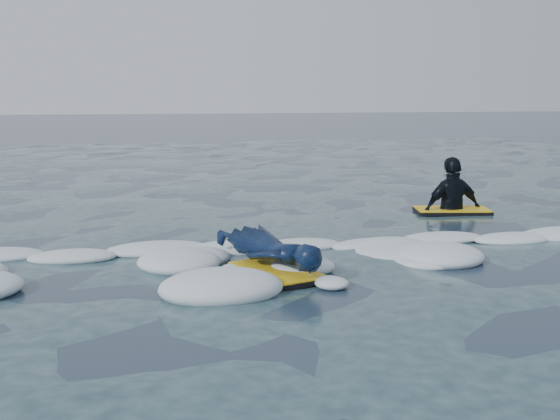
# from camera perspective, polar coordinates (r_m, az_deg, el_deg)

# --- Properties ---
(ground) EXTENTS (120.00, 120.00, 0.00)m
(ground) POSITION_cam_1_polar(r_m,az_deg,el_deg) (7.25, -6.23, -6.21)
(ground) COLOR #172338
(ground) RESTS_ON ground
(foam_band) EXTENTS (12.00, 3.10, 0.30)m
(foam_band) POSITION_cam_1_polar(r_m,az_deg,el_deg) (8.24, -7.03, -4.29)
(foam_band) COLOR white
(foam_band) RESTS_ON ground
(prone_woman_unit) EXTENTS (1.20, 1.82, 0.45)m
(prone_woman_unit) POSITION_cam_1_polar(r_m,az_deg,el_deg) (7.74, -0.66, -3.38)
(prone_woman_unit) COLOR black
(prone_woman_unit) RESTS_ON ground
(waiting_rider_unit) EXTENTS (1.30, 0.88, 1.78)m
(waiting_rider_unit) POSITION_cam_1_polar(r_m,az_deg,el_deg) (11.80, 13.81, -0.09)
(waiting_rider_unit) COLOR black
(waiting_rider_unit) RESTS_ON ground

